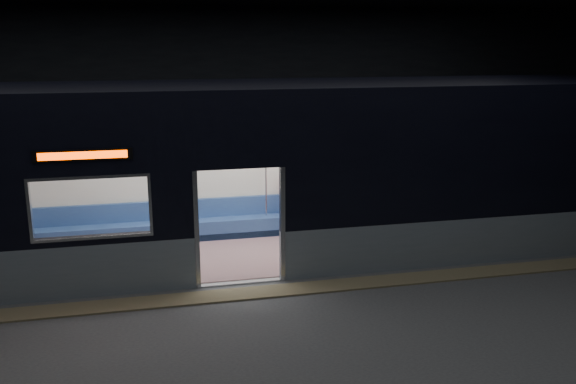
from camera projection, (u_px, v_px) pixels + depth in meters
name	position (u px, v px, depth m)	size (l,w,h in m)	color
station_floor	(251.00, 308.00, 9.65)	(24.00, 14.00, 0.01)	#47494C
station_envelope	(248.00, 73.00, 8.77)	(24.00, 14.00, 5.00)	black
tactile_strip	(246.00, 294.00, 10.17)	(22.80, 0.50, 0.03)	#8C7F59
metro_car	(228.00, 164.00, 11.61)	(18.00, 3.04, 3.35)	gray
passenger	(294.00, 198.00, 13.14)	(0.46, 0.74, 1.41)	black
handbag	(294.00, 207.00, 12.94)	(0.30, 0.26, 0.15)	black
transit_map	(411.00, 160.00, 13.89)	(0.99, 0.03, 0.64)	white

